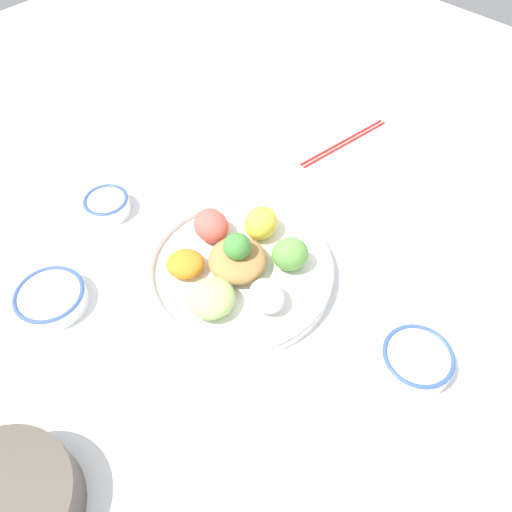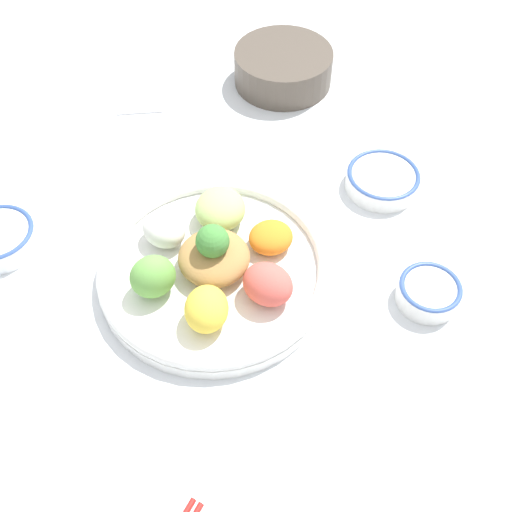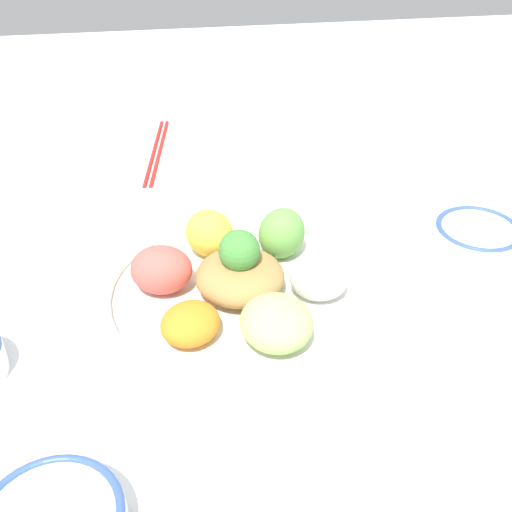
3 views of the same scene
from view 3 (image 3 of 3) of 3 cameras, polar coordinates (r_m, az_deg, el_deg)
The scene contains 4 objects.
ground_plane at distance 0.68m, azimuth -2.11°, elevation -6.44°, with size 2.40×2.40×0.00m, color white.
salad_platter at distance 0.68m, azimuth -1.52°, elevation -3.04°, with size 0.33×0.33×0.10m.
rice_bowl_blue at distance 0.83m, azimuth 20.26°, elevation 1.74°, with size 0.11×0.11×0.04m.
chopsticks_pair_near at distance 1.05m, azimuth -9.44°, elevation 9.90°, with size 0.05×0.25×0.01m.
Camera 3 is at (-0.05, -0.50, 0.46)m, focal length 42.00 mm.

